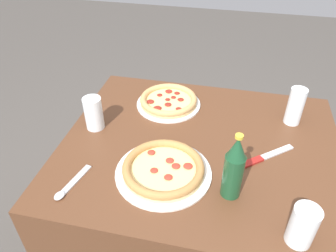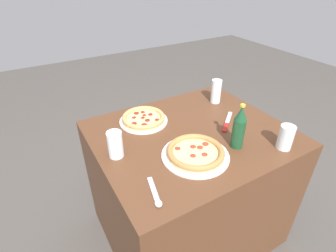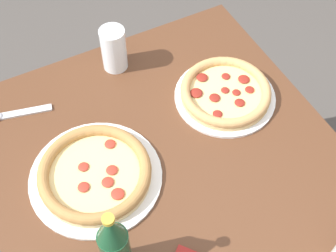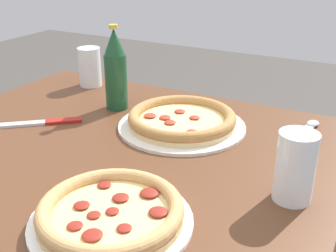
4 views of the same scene
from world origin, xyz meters
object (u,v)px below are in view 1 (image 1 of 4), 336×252
Objects in this scene: glass_orange_juice at (302,227)px; knife at (264,157)px; pizza_salami at (168,101)px; glass_lemonade at (295,107)px; beer_bottle at (234,168)px; spoon at (69,187)px; pizza_margherita at (163,169)px; glass_iced_tea at (94,114)px.

knife is at bearing 104.87° from glass_orange_juice.
glass_lemonade is (0.50, -0.01, 0.05)m from pizza_salami.
glass_lemonade is 0.80× the size of knife.
beer_bottle reaches higher than glass_lemonade.
pizza_salami is 0.53m from beer_bottle.
glass_orange_juice is 0.73× the size of spoon.
pizza_margherita reaches higher than knife.
glass_iced_tea reaches higher than pizza_margherita.
glass_orange_juice reaches higher than pizza_margherita.
pizza_salami is at bearing 178.45° from glass_lemonade.
pizza_salami is 1.81× the size of glass_lemonade.
pizza_salami is 2.09× the size of glass_iced_tea.
glass_iced_tea is 0.69× the size of knife.
pizza_margherita is at bearing -30.89° from glass_iced_tea.
glass_lemonade is 0.65× the size of beer_bottle.
knife is (0.32, 0.15, -0.02)m from pizza_margherita.
pizza_margherita reaches higher than spoon.
pizza_margherita is 0.30m from spoon.
glass_lemonade is 0.87m from spoon.
glass_iced_tea is at bearing -138.73° from pizza_salami.
glass_lemonade is at bearing 42.04° from pizza_margherita.
pizza_margherita is at bearing 170.54° from beer_bottle.
pizza_margherita is 1.90× the size of spoon.
glass_orange_juice is at bearing -21.63° from pizza_margherita.
pizza_margherita is 0.41m from pizza_salami.
glass_orange_juice is at bearing -49.58° from pizza_salami.
glass_orange_juice is at bearing -33.54° from beer_bottle.
spoon is (0.04, -0.31, -0.05)m from glass_iced_tea.
pizza_salami is at bearing 100.21° from pizza_margherita.
glass_lemonade is at bearing 14.99° from glass_iced_tea.
glass_iced_tea is (-0.24, -0.21, 0.04)m from pizza_salami.
glass_lemonade is at bearing 66.01° from knife.
glass_iced_tea is (-0.31, 0.19, 0.04)m from pizza_margherita.
glass_orange_juice is 0.53× the size of beer_bottle.
glass_lemonade reaches higher than spoon.
pizza_margherita is at bearing 158.37° from glass_orange_juice.
glass_iced_tea is 0.87× the size of glass_lemonade.
glass_orange_juice reaches higher than pizza_salami.
glass_iced_tea is at bearing 97.15° from spoon.
glass_iced_tea reaches higher than glass_orange_juice.
pizza_salami is at bearing 147.64° from knife.
beer_bottle is at bearing 10.20° from spoon.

